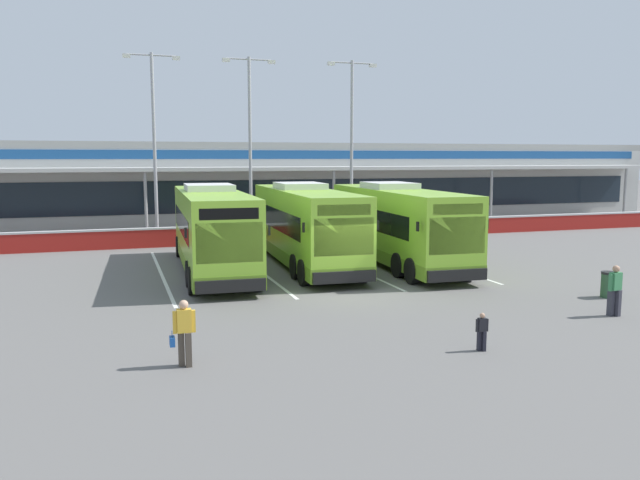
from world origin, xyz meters
The scene contains 17 objects.
ground_plane centered at (0.00, 0.00, 0.00)m, with size 200.00×200.00×0.00m, color #605E5B.
terminal_building centered at (0.00, 26.91, 3.01)m, with size 70.00×13.00×6.00m.
red_barrier_wall centered at (0.00, 14.50, 0.56)m, with size 60.00×0.40×1.10m.
coach_bus_leftmost centered at (-4.09, 6.01, 1.79)m, with size 3.37×12.26×3.78m.
coach_bus_left_centre centered at (0.23, 6.33, 1.79)m, with size 3.37×12.26×3.78m.
coach_bus_centre centered at (4.40, 5.34, 1.79)m, with size 3.37×12.26×3.78m.
bay_stripe_far_west centered at (-6.30, 6.00, 0.00)m, with size 0.14×13.00×0.01m, color silver.
bay_stripe_west centered at (-2.10, 6.00, 0.00)m, with size 0.14×13.00×0.01m, color silver.
bay_stripe_mid_west centered at (2.10, 6.00, 0.00)m, with size 0.14×13.00×0.01m, color silver.
bay_stripe_centre centered at (6.30, 6.00, 0.00)m, with size 0.14×13.00×0.01m, color silver.
pedestrian_with_handbag centered at (-6.68, -6.56, 0.86)m, with size 0.62×0.32×1.62m.
pedestrian_in_dark_coat centered at (6.74, -5.85, 0.87)m, with size 0.54×0.29×1.62m.
pedestrian_child centered at (0.77, -7.72, 0.54)m, with size 0.33×0.20×1.00m.
lamp_post_west centered at (-5.68, 17.49, 6.29)m, with size 3.24×0.28×11.00m.
lamp_post_centre centered at (0.03, 17.30, 6.29)m, with size 3.24×0.28×11.00m.
lamp_post_east centered at (6.50, 16.73, 6.29)m, with size 3.24×0.28×11.00m.
litter_bin centered at (8.55, -3.63, 0.47)m, with size 0.54×0.54×0.93m.
Camera 1 is at (-8.16, -21.55, 4.98)m, focal length 35.65 mm.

